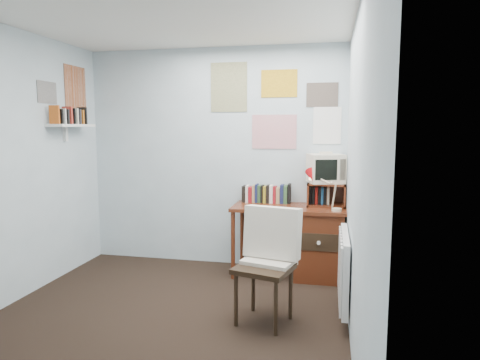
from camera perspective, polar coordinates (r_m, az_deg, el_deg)
The scene contains 14 objects.
ground at distance 3.68m, azimuth -10.96°, elevation -18.88°, with size 3.50×3.50×0.00m, color black.
back_wall at distance 4.98m, azimuth -3.48°, elevation 2.99°, with size 3.00×0.02×2.50m, color silver.
right_wall at distance 3.07m, azimuth 15.24°, elevation 0.23°, with size 0.02×3.50×2.50m, color silver.
ceiling at distance 3.43m, azimuth -12.01°, elevation 22.08°, with size 3.00×3.50×0.02m, color white.
desk at distance 4.68m, azimuth 9.80°, elevation -7.87°, with size 1.20×0.55×0.76m.
desk_chair at distance 3.56m, azimuth 3.21°, elevation -11.71°, with size 0.47×0.45×0.92m, color black.
desk_lamp at distance 4.41m, azimuth 12.82°, elevation -1.73°, with size 0.26×0.22×0.36m, color red.
tv_riser at distance 4.69m, azimuth 11.43°, elevation -1.88°, with size 0.40×0.30×0.25m, color #5E2815.
crt_tv at distance 4.67m, azimuth 11.35°, elevation 1.70°, with size 0.35×0.32×0.33m, color beige.
book_row at distance 4.80m, azimuth 3.89°, elevation -1.73°, with size 0.60×0.14×0.22m, color #5E2815.
radiator at distance 3.78m, azimuth 13.73°, elevation -11.35°, with size 0.09×0.80×0.60m, color white.
wall_shelf at distance 4.95m, azimuth -21.54°, elevation 6.78°, with size 0.20×0.62×0.24m, color white.
posters_back at distance 4.83m, azimuth 4.61°, elevation 9.98°, with size 1.20×0.01×0.90m, color white.
posters_left at distance 5.02m, azimuth -22.65°, elevation 11.07°, with size 0.01×0.70×0.60m, color white.
Camera 1 is at (1.32, -3.04, 1.60)m, focal length 32.00 mm.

